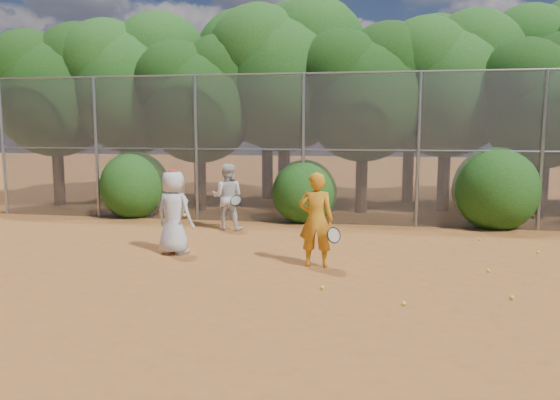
# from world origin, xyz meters

# --- Properties ---
(ground) EXTENTS (80.00, 80.00, 0.00)m
(ground) POSITION_xyz_m (0.00, 0.00, 0.00)
(ground) COLOR #935121
(ground) RESTS_ON ground
(fence_back) EXTENTS (20.05, 0.09, 4.03)m
(fence_back) POSITION_xyz_m (-0.12, 6.00, 2.05)
(fence_back) COLOR gray
(fence_back) RESTS_ON ground
(tree_0) EXTENTS (4.38, 3.81, 6.00)m
(tree_0) POSITION_xyz_m (-9.44, 8.04, 3.93)
(tree_0) COLOR black
(tree_0) RESTS_ON ground
(tree_1) EXTENTS (4.64, 4.03, 6.35)m
(tree_1) POSITION_xyz_m (-6.94, 8.54, 4.16)
(tree_1) COLOR black
(tree_1) RESTS_ON ground
(tree_2) EXTENTS (3.99, 3.47, 5.47)m
(tree_2) POSITION_xyz_m (-4.45, 7.83, 3.58)
(tree_2) COLOR black
(tree_2) RESTS_ON ground
(tree_3) EXTENTS (4.89, 4.26, 6.70)m
(tree_3) POSITION_xyz_m (-1.94, 8.84, 4.40)
(tree_3) COLOR black
(tree_3) RESTS_ON ground
(tree_4) EXTENTS (4.19, 3.64, 5.73)m
(tree_4) POSITION_xyz_m (0.55, 8.24, 3.76)
(tree_4) COLOR black
(tree_4) RESTS_ON ground
(tree_5) EXTENTS (4.51, 3.92, 6.17)m
(tree_5) POSITION_xyz_m (3.06, 9.04, 4.05)
(tree_5) COLOR black
(tree_5) RESTS_ON ground
(tree_6) EXTENTS (3.86, 3.36, 5.29)m
(tree_6) POSITION_xyz_m (5.55, 8.03, 3.47)
(tree_6) COLOR black
(tree_6) RESTS_ON ground
(tree_9) EXTENTS (4.83, 4.20, 6.62)m
(tree_9) POSITION_xyz_m (-7.94, 10.84, 4.34)
(tree_9) COLOR black
(tree_9) RESTS_ON ground
(tree_10) EXTENTS (5.15, 4.48, 7.06)m
(tree_10) POSITION_xyz_m (-2.93, 11.05, 4.63)
(tree_10) COLOR black
(tree_10) RESTS_ON ground
(tree_11) EXTENTS (4.64, 4.03, 6.35)m
(tree_11) POSITION_xyz_m (2.06, 10.64, 4.16)
(tree_11) COLOR black
(tree_11) RESTS_ON ground
(tree_12) EXTENTS (5.02, 4.37, 6.88)m
(tree_12) POSITION_xyz_m (6.56, 11.24, 4.51)
(tree_12) COLOR black
(tree_12) RESTS_ON ground
(bush_0) EXTENTS (2.00, 2.00, 2.00)m
(bush_0) POSITION_xyz_m (-6.00, 6.30, 1.00)
(bush_0) COLOR #174411
(bush_0) RESTS_ON ground
(bush_1) EXTENTS (1.80, 1.80, 1.80)m
(bush_1) POSITION_xyz_m (-1.00, 6.30, 0.90)
(bush_1) COLOR #174411
(bush_1) RESTS_ON ground
(bush_2) EXTENTS (2.20, 2.20, 2.20)m
(bush_2) POSITION_xyz_m (4.00, 6.30, 1.10)
(bush_2) COLOR #174411
(bush_2) RESTS_ON ground
(player_yellow) EXTENTS (0.84, 0.57, 1.78)m
(player_yellow) POSITION_xyz_m (-0.12, 1.43, 0.89)
(player_yellow) COLOR orange
(player_yellow) RESTS_ON ground
(player_teen) EXTENTS (0.97, 0.77, 1.76)m
(player_teen) POSITION_xyz_m (-3.11, 1.95, 0.87)
(player_teen) COLOR silver
(player_teen) RESTS_ON ground
(player_white) EXTENTS (0.88, 0.74, 1.69)m
(player_white) POSITION_xyz_m (-2.76, 4.74, 0.84)
(player_white) COLOR silver
(player_white) RESTS_ON ground
(ball_0) EXTENTS (0.07, 0.07, 0.07)m
(ball_0) POSITION_xyz_m (2.99, 1.57, 0.03)
(ball_0) COLOR #C7CF25
(ball_0) RESTS_ON ground
(ball_1) EXTENTS (0.07, 0.07, 0.07)m
(ball_1) POSITION_xyz_m (4.28, 3.25, 0.03)
(ball_1) COLOR #C7CF25
(ball_1) RESTS_ON ground
(ball_2) EXTENTS (0.07, 0.07, 0.07)m
(ball_2) POSITION_xyz_m (1.41, -0.59, 0.03)
(ball_2) COLOR #C7CF25
(ball_2) RESTS_ON ground
(ball_3) EXTENTS (0.07, 0.07, 0.07)m
(ball_3) POSITION_xyz_m (3.04, -0.02, 0.03)
(ball_3) COLOR #C7CF25
(ball_3) RESTS_ON ground
(ball_4) EXTENTS (0.07, 0.07, 0.07)m
(ball_4) POSITION_xyz_m (0.15, -0.01, 0.03)
(ball_4) COLOR #C7CF25
(ball_4) RESTS_ON ground
(ball_5) EXTENTS (0.07, 0.07, 0.07)m
(ball_5) POSITION_xyz_m (3.32, 4.43, 0.03)
(ball_5) COLOR #C7CF25
(ball_5) RESTS_ON ground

